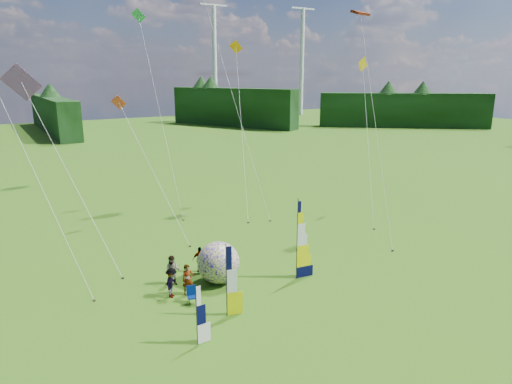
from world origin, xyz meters
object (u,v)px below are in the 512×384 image
feather_banner_main (297,241)px  camp_chair (192,296)px  spectator_d (200,259)px  side_banner_left (227,282)px  bol_inflatable (218,263)px  spectator_c (172,283)px  spectator_b (173,270)px  side_banner_far (197,316)px  kite_whale (229,75)px  spectator_a (188,280)px

feather_banner_main → camp_chair: feather_banner_main is taller
spectator_d → side_banner_left: bearing=102.0°
bol_inflatable → spectator_c: bearing=-174.5°
spectator_d → bol_inflatable: bearing=121.8°
spectator_b → spectator_c: bearing=-78.5°
spectator_c → side_banner_left: bearing=-114.5°
side_banner_left → spectator_d: side_banner_left is taller
side_banner_far → spectator_b: 6.49m
spectator_d → kite_whale: kite_whale is taller
spectator_b → spectator_c: (-0.60, -1.39, -0.05)m
bol_inflatable → spectator_b: bol_inflatable is taller
feather_banner_main → kite_whale: bearing=82.2°
side_banner_far → spectator_d: 7.95m
side_banner_far → spectator_a: bearing=69.4°
kite_whale → spectator_a: bearing=-112.2°
bol_inflatable → camp_chair: 2.99m
feather_banner_main → spectator_b: (-6.60, 3.06, -1.51)m
feather_banner_main → camp_chair: 6.85m
camp_chair → feather_banner_main: bearing=7.9°
spectator_d → spectator_c: bearing=62.1°
spectator_b → spectator_a: bearing=-45.4°
feather_banner_main → side_banner_far: 8.61m
bol_inflatable → spectator_d: bearing=98.9°
spectator_b → spectator_c: 1.51m
side_banner_far → spectator_b: (1.30, 6.34, -0.55)m
spectator_a → spectator_c: size_ratio=1.05×
side_banner_left → spectator_d: size_ratio=2.32×
camp_chair → side_banner_left: bearing=-52.7°
spectator_d → camp_chair: size_ratio=1.65×
feather_banner_main → side_banner_left: feather_banner_main is taller
bol_inflatable → spectator_b: size_ratio=1.40×
side_banner_far → feather_banner_main: bearing=20.1°
spectator_a → spectator_b: (-0.27, 1.57, 0.01)m
spectator_c → kite_whale: kite_whale is taller
feather_banner_main → camp_chair: (-6.57, 0.32, -1.91)m
bol_inflatable → spectator_b: (-2.41, 1.10, -0.35)m
feather_banner_main → bol_inflatable: size_ratio=1.93×
spectator_b → spectator_d: (2.11, 0.82, -0.08)m
feather_banner_main → bol_inflatable: feather_banner_main is taller
side_banner_left → camp_chair: side_banner_left is taller
spectator_c → camp_chair: 1.53m
side_banner_far → spectator_d: (3.41, 7.16, -0.62)m
side_banner_far → spectator_d: bearing=62.1°
side_banner_left → kite_whale: size_ratio=0.16×
side_banner_left → side_banner_far: 2.86m
spectator_c → spectator_a: bearing=-62.1°
side_banner_left → kite_whale: kite_whale is taller
side_banner_left → side_banner_far: (-2.34, -1.58, -0.44)m
bol_inflatable → kite_whale: kite_whale is taller
spectator_b → camp_chair: size_ratio=1.81×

